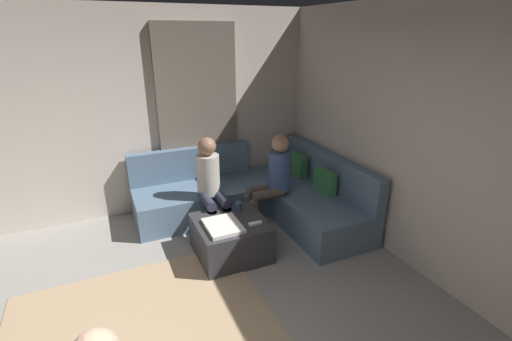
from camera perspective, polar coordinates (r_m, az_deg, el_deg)
The scene contains 10 objects.
wall_back at distance 3.68m, azimuth 30.42°, elevation 1.98°, with size 6.00×0.12×2.70m, color beige.
wall_left at distance 5.03m, azimuth -23.95°, elevation 7.50°, with size 0.12×6.00×2.70m, color beige.
curtain_panel at distance 5.11m, azimuth -9.04°, elevation 8.09°, with size 0.06×1.10×2.50m, color #726659.
sectional_couch at distance 4.93m, azimuth 0.49°, elevation -4.06°, with size 2.10×2.55×0.87m.
ottoman at distance 4.14m, azimuth -3.97°, elevation -10.49°, with size 0.76×0.76×0.42m, color #333338.
folded_blanket at distance 3.91m, azimuth -5.21°, elevation -8.67°, with size 0.44×0.36×0.04m, color white.
coffee_mug at distance 4.25m, azimuth -2.81°, elevation -5.61°, with size 0.08×0.08×0.10m, color #334C72.
game_remote at distance 3.95m, azimuth -0.11°, elevation -8.33°, with size 0.05×0.15×0.02m, color white.
person_on_couch_back at distance 4.56m, azimuth 2.66°, elevation -1.06°, with size 0.30×0.60×1.20m.
person_on_couch_side at distance 4.42m, azimuth -7.12°, elevation -1.93°, with size 0.60×0.30×1.20m.
Camera 1 is at (1.98, 0.01, 2.36)m, focal length 25.41 mm.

